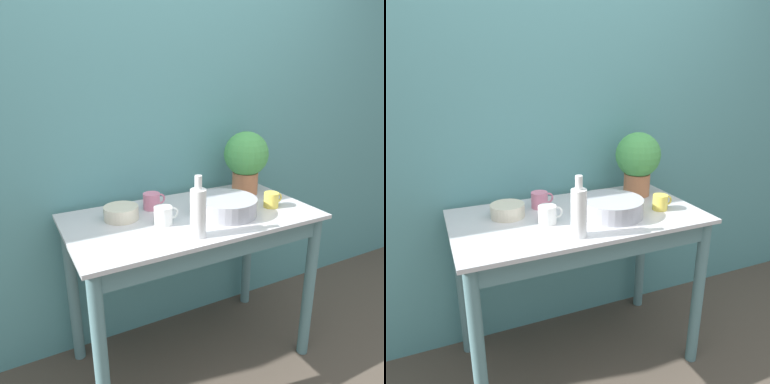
% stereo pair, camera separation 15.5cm
% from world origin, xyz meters
% --- Properties ---
extents(wall_back, '(6.00, 0.05, 2.40)m').
position_xyz_m(wall_back, '(0.00, 0.72, 1.20)').
color(wall_back, teal).
rests_on(wall_back, ground_plane).
extents(counter_table, '(1.24, 0.66, 0.86)m').
position_xyz_m(counter_table, '(0.00, 0.31, 0.68)').
color(counter_table, slate).
rests_on(counter_table, ground_plane).
extents(potted_plant, '(0.26, 0.26, 0.36)m').
position_xyz_m(potted_plant, '(0.44, 0.49, 1.07)').
color(potted_plant, '#B7704C').
rests_on(potted_plant, counter_table).
extents(bowl_wash_large, '(0.31, 0.31, 0.09)m').
position_xyz_m(bowl_wash_large, '(0.15, 0.26, 0.90)').
color(bowl_wash_large, '#A8A8B2').
rests_on(bowl_wash_large, counter_table).
extents(bottle_tall, '(0.07, 0.07, 0.28)m').
position_xyz_m(bottle_tall, '(-0.10, 0.09, 0.98)').
color(bottle_tall, white).
rests_on(bottle_tall, counter_table).
extents(mug_pink, '(0.12, 0.09, 0.08)m').
position_xyz_m(mug_pink, '(-0.14, 0.51, 0.90)').
color(mug_pink, pink).
rests_on(mug_pink, counter_table).
extents(mug_white, '(0.12, 0.09, 0.09)m').
position_xyz_m(mug_white, '(-0.17, 0.29, 0.91)').
color(mug_white, white).
rests_on(mug_white, counter_table).
extents(mug_yellow, '(0.11, 0.08, 0.08)m').
position_xyz_m(mug_yellow, '(0.42, 0.23, 0.90)').
color(mug_yellow, '#E5CC4C').
rests_on(mug_yellow, counter_table).
extents(bowl_small_cream, '(0.17, 0.17, 0.07)m').
position_xyz_m(bowl_small_cream, '(-0.33, 0.45, 0.89)').
color(bowl_small_cream, beige).
rests_on(bowl_small_cream, counter_table).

